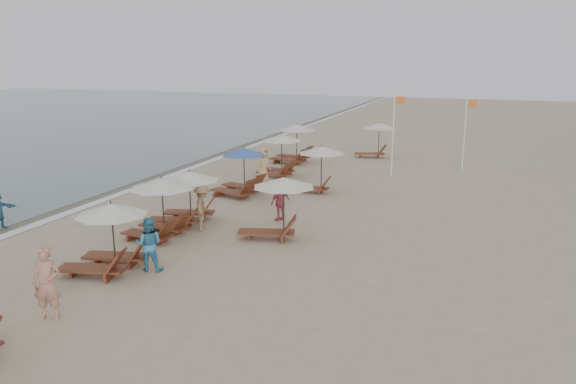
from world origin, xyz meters
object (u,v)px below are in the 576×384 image
(lounger_station_2, at_px, (158,206))
(beachgoer_near, at_px, (47,283))
(lounger_station_5, at_px, (278,154))
(inland_station_1, at_px, (317,163))
(flag_pole_near, at_px, (394,131))
(inland_station_0, at_px, (276,202))
(lounger_station_3, at_px, (185,197))
(beachgoer_mid_a, at_px, (149,244))
(lounger_station_4, at_px, (239,174))
(inland_station_2, at_px, (375,136))
(lounger_station_1, at_px, (107,239))
(beachgoer_far_a, at_px, (280,202))
(lounger_station_6, at_px, (293,145))
(beachgoer_mid_b, at_px, (203,208))
(beachgoer_far_b, at_px, (263,165))

(lounger_station_2, relative_size, beachgoer_near, 1.36)
(lounger_station_5, distance_m, beachgoer_near, 17.86)
(inland_station_1, relative_size, flag_pole_near, 0.57)
(inland_station_0, bearing_deg, lounger_station_3, 172.19)
(inland_station_0, relative_size, beachgoer_mid_a, 1.65)
(inland_station_0, bearing_deg, beachgoer_mid_a, -120.87)
(lounger_station_4, xyz_separation_m, inland_station_2, (4.00, 12.24, 0.37))
(lounger_station_1, height_order, beachgoer_far_a, lounger_station_1)
(lounger_station_6, distance_m, inland_station_0, 14.73)
(flag_pole_near, bearing_deg, lounger_station_6, 162.74)
(lounger_station_2, distance_m, inland_station_2, 19.43)
(beachgoer_near, xyz_separation_m, beachgoer_mid_b, (0.05, 7.75, -0.08))
(inland_station_1, bearing_deg, beachgoer_near, -98.64)
(beachgoer_mid_a, bearing_deg, beachgoer_near, 66.61)
(inland_station_1, height_order, beachgoer_mid_b, inland_station_1)
(inland_station_1, distance_m, beachgoer_far_a, 5.11)
(beachgoer_mid_a, relative_size, beachgoer_mid_b, 0.96)
(beachgoer_far_a, bearing_deg, lounger_station_1, 5.42)
(beachgoer_far_a, bearing_deg, lounger_station_6, -133.30)
(inland_station_2, bearing_deg, beachgoer_far_a, -92.44)
(inland_station_1, xyz_separation_m, beachgoer_far_a, (0.05, -5.07, -0.66))
(lounger_station_6, relative_size, beachgoer_near, 1.48)
(lounger_station_2, bearing_deg, lounger_station_1, -84.25)
(lounger_station_1, bearing_deg, flag_pole_near, 71.03)
(lounger_station_2, distance_m, lounger_station_5, 11.42)
(beachgoer_mid_a, bearing_deg, lounger_station_5, -100.61)
(beachgoer_far_a, distance_m, flag_pole_near, 10.44)
(inland_station_2, bearing_deg, inland_station_1, -93.88)
(lounger_station_1, height_order, lounger_station_2, lounger_station_2)
(beachgoer_mid_a, distance_m, beachgoer_mid_b, 4.16)
(lounger_station_1, xyz_separation_m, inland_station_0, (3.65, 4.66, 0.33))
(beachgoer_mid_b, bearing_deg, lounger_station_6, -18.98)
(beachgoer_mid_b, bearing_deg, inland_station_0, -114.11)
(lounger_station_3, bearing_deg, lounger_station_2, -88.63)
(lounger_station_3, relative_size, lounger_station_4, 1.03)
(inland_station_0, height_order, flag_pole_near, flag_pole_near)
(inland_station_2, height_order, beachgoer_near, inland_station_2)
(lounger_station_1, relative_size, lounger_station_6, 0.93)
(inland_station_0, height_order, beachgoer_mid_b, inland_station_0)
(lounger_station_3, relative_size, beachgoer_mid_a, 1.61)
(inland_station_0, distance_m, beachgoer_far_b, 9.09)
(lounger_station_6, relative_size, beachgoer_mid_a, 1.68)
(beachgoer_mid_a, height_order, beachgoer_mid_b, beachgoer_mid_b)
(lounger_station_2, bearing_deg, inland_station_1, 69.03)
(flag_pole_near, bearing_deg, lounger_station_5, -161.18)
(lounger_station_1, xyz_separation_m, lounger_station_2, (-0.33, 3.28, 0.15))
(inland_station_0, bearing_deg, lounger_station_5, 110.66)
(inland_station_2, bearing_deg, lounger_station_6, -140.88)
(lounger_station_2, xyz_separation_m, lounger_station_3, (-0.05, 1.92, -0.10))
(lounger_station_2, relative_size, inland_station_1, 1.01)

